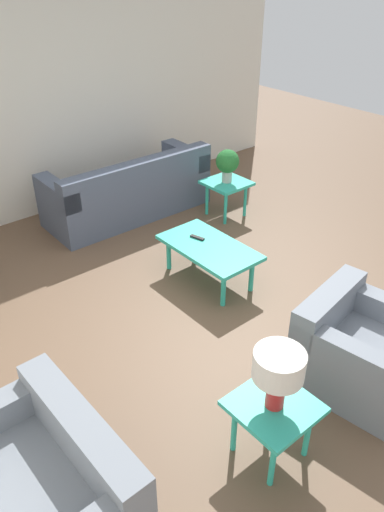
{
  "coord_description": "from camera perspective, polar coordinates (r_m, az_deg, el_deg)",
  "views": [
    {
      "loc": [
        -2.8,
        2.72,
        3.0
      ],
      "look_at": [
        0.21,
        0.19,
        0.55
      ],
      "focal_mm": 35.0,
      "sensor_mm": 36.0,
      "label": 1
    }
  ],
  "objects": [
    {
      "name": "ground_plane",
      "position": [
        4.92,
        3.33,
        -5.7
      ],
      "size": [
        14.0,
        14.0,
        0.0
      ],
      "primitive_type": "plane",
      "color": "brown"
    },
    {
      "name": "wall_right",
      "position": [
        6.67,
        -15.26,
        16.51
      ],
      "size": [
        0.12,
        7.2,
        2.7
      ],
      "color": "silver",
      "rests_on": "ground_plane"
    },
    {
      "name": "sofa",
      "position": [
        6.5,
        -7.17,
        7.23
      ],
      "size": [
        0.85,
        2.13,
        0.81
      ],
      "rotation": [
        0.0,
        0.0,
        1.56
      ],
      "color": "#4C566B",
      "rests_on": "ground_plane"
    },
    {
      "name": "armchair",
      "position": [
        4.2,
        18.36,
        -10.11
      ],
      "size": [
        0.98,
        0.98,
        0.73
      ],
      "rotation": [
        0.0,
        0.0,
        -1.42
      ],
      "color": "slate",
      "rests_on": "ground_plane"
    },
    {
      "name": "loveseat",
      "position": [
        3.33,
        -16.66,
        -24.52
      ],
      "size": [
        1.21,
        0.88,
        0.73
      ],
      "rotation": [
        0.0,
        0.0,
        3.15
      ],
      "color": "slate",
      "rests_on": "ground_plane"
    },
    {
      "name": "coffee_table",
      "position": [
        5.1,
        1.97,
        0.74
      ],
      "size": [
        1.06,
        0.58,
        0.41
      ],
      "color": "#2DB79E",
      "rests_on": "ground_plane"
    },
    {
      "name": "side_table_plant",
      "position": [
        6.42,
        3.96,
        7.91
      ],
      "size": [
        0.52,
        0.52,
        0.47
      ],
      "color": "#2DB79E",
      "rests_on": "ground_plane"
    },
    {
      "name": "side_table_lamp",
      "position": [
        3.47,
        9.25,
        -17.2
      ],
      "size": [
        0.52,
        0.52,
        0.47
      ],
      "color": "#2DB79E",
      "rests_on": "ground_plane"
    },
    {
      "name": "potted_plant",
      "position": [
        6.29,
        4.07,
        10.61
      ],
      "size": [
        0.29,
        0.29,
        0.42
      ],
      "color": "#B2ADA3",
      "rests_on": "side_table_plant"
    },
    {
      "name": "table_lamp",
      "position": [
        3.19,
        9.85,
        -12.66
      ],
      "size": [
        0.33,
        0.33,
        0.44
      ],
      "color": "red",
      "rests_on": "side_table_lamp"
    },
    {
      "name": "remote_control",
      "position": [
        5.2,
        0.6,
        2.12
      ],
      "size": [
        0.16,
        0.08,
        0.02
      ],
      "color": "black",
      "rests_on": "coffee_table"
    }
  ]
}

